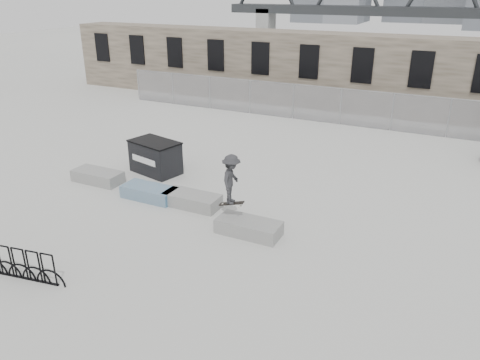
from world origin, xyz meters
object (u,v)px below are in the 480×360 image
object	(u,v)px
planter_center_right	(192,199)
planter_offset	(249,227)
planter_center_left	(149,192)
dumpster	(155,157)
planter_far_left	(98,176)
skateboarder	(231,179)

from	to	relation	value
planter_center_right	planter_offset	size ratio (longest dim) A/B	1.00
planter_center_left	planter_offset	xyz separation A→B (m)	(4.35, -0.80, 0.00)
planter_center_left	planter_center_right	distance (m)	1.73
dumpster	planter_far_left	bearing A→B (deg)	-114.75
planter_center_left	dumpster	size ratio (longest dim) A/B	0.88
skateboarder	planter_offset	bearing A→B (deg)	-99.52
planter_center_left	planter_center_right	bearing A→B (deg)	4.14
planter_far_left	dumpster	xyz separation A→B (m)	(1.46, 1.84, 0.43)
planter_center_left	planter_center_right	world-z (taller)	same
planter_far_left	skateboarder	xyz separation A→B (m)	(6.51, -1.18, 1.48)
planter_offset	dumpster	distance (m)	6.40
planter_far_left	planter_offset	distance (m)	7.19
planter_center_right	dumpster	distance (m)	3.69
planter_far_left	planter_center_right	xyz separation A→B (m)	(4.47, -0.24, 0.00)
planter_center_left	skateboarder	size ratio (longest dim) A/B	1.18
planter_far_left	planter_offset	xyz separation A→B (m)	(7.10, -1.17, 0.00)
planter_offset	skateboarder	xyz separation A→B (m)	(-0.59, -0.02, 1.48)
planter_offset	skateboarder	bearing A→B (deg)	-178.45
planter_far_left	dumpster	size ratio (longest dim) A/B	0.88
planter_far_left	skateboarder	distance (m)	6.78
planter_center_left	dumpster	bearing A→B (deg)	120.24
planter_center_right	dumpster	bearing A→B (deg)	145.28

